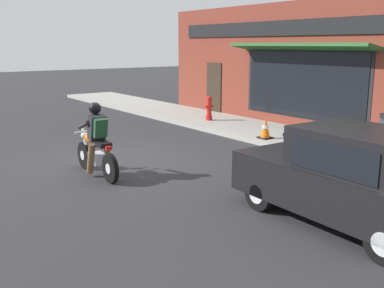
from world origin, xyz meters
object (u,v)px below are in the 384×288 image
Objects in this scene: motorcycle_with_rider at (96,145)px; car_hatchback at (350,178)px; traffic_cone at (265,128)px; fire_hydrant at (209,108)px.

motorcycle_with_rider is 5.33m from car_hatchback.
traffic_cone is (5.35, 0.19, -0.25)m from motorcycle_with_rider.
traffic_cone is (3.30, 5.11, -0.33)m from car_hatchback.
car_hatchback is at bearing -67.30° from motorcycle_with_rider.
traffic_cone is at bearing -100.87° from fire_hydrant.
motorcycle_with_rider is at bearing 112.70° from car_hatchback.
motorcycle_with_rider reaches higher than traffic_cone.
traffic_cone is at bearing 2.00° from motorcycle_with_rider.
motorcycle_with_rider reaches higher than fire_hydrant.
motorcycle_with_rider is 7.06m from fire_hydrant.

